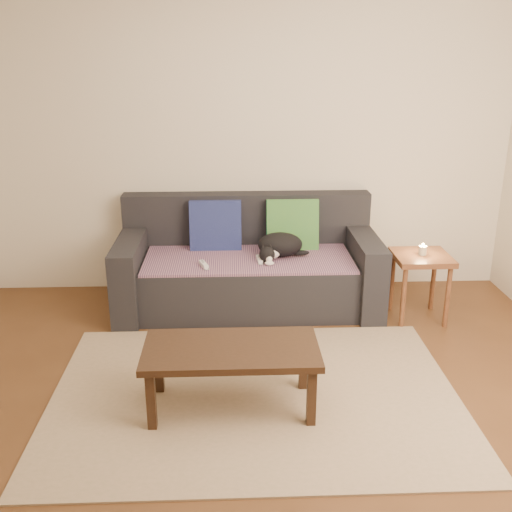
# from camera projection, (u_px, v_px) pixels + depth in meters

# --- Properties ---
(ground) EXTENTS (4.50, 4.50, 0.00)m
(ground) POSITION_uv_depth(u_px,v_px,m) (256.00, 410.00, 3.56)
(ground) COLOR brown
(ground) RESTS_ON ground
(back_wall) EXTENTS (4.50, 0.04, 2.60)m
(back_wall) POSITION_uv_depth(u_px,v_px,m) (246.00, 140.00, 5.02)
(back_wall) COLOR beige
(back_wall) RESTS_ON ground
(sofa) EXTENTS (2.10, 0.94, 0.87)m
(sofa) POSITION_uv_depth(u_px,v_px,m) (248.00, 269.00, 4.94)
(sofa) COLOR #232328
(sofa) RESTS_ON ground
(throw_blanket) EXTENTS (1.66, 0.74, 0.02)m
(throw_blanket) POSITION_uv_depth(u_px,v_px,m) (248.00, 259.00, 4.82)
(throw_blanket) COLOR #412A50
(throw_blanket) RESTS_ON sofa
(cushion_navy) EXTENTS (0.43, 0.16, 0.44)m
(cushion_navy) POSITION_uv_depth(u_px,v_px,m) (216.00, 226.00, 4.98)
(cushion_navy) COLOR #101646
(cushion_navy) RESTS_ON throw_blanket
(cushion_green) EXTENTS (0.43, 0.19, 0.45)m
(cushion_green) POSITION_uv_depth(u_px,v_px,m) (292.00, 225.00, 5.01)
(cushion_green) COLOR #0B4A47
(cushion_green) RESTS_ON throw_blanket
(cat) EXTENTS (0.46, 0.43, 0.19)m
(cat) POSITION_uv_depth(u_px,v_px,m) (279.00, 246.00, 4.81)
(cat) COLOR black
(cat) RESTS_ON throw_blanket
(wii_remote_a) EXTENTS (0.08, 0.15, 0.03)m
(wii_remote_a) POSITION_uv_depth(u_px,v_px,m) (204.00, 265.00, 4.61)
(wii_remote_a) COLOR white
(wii_remote_a) RESTS_ON throw_blanket
(wii_remote_b) EXTENTS (0.05, 0.15, 0.03)m
(wii_remote_b) POSITION_uv_depth(u_px,v_px,m) (259.00, 259.00, 4.72)
(wii_remote_b) COLOR white
(wii_remote_b) RESTS_ON throw_blanket
(side_table) EXTENTS (0.42, 0.42, 0.53)m
(side_table) POSITION_uv_depth(u_px,v_px,m) (421.00, 266.00, 4.63)
(side_table) COLOR brown
(side_table) RESTS_ON ground
(candle) EXTENTS (0.06, 0.06, 0.09)m
(candle) POSITION_uv_depth(u_px,v_px,m) (423.00, 250.00, 4.59)
(candle) COLOR beige
(candle) RESTS_ON side_table
(rug) EXTENTS (2.50, 1.80, 0.01)m
(rug) POSITION_uv_depth(u_px,v_px,m) (255.00, 395.00, 3.70)
(rug) COLOR tan
(rug) RESTS_ON ground
(coffee_table) EXTENTS (1.02, 0.51, 0.41)m
(coffee_table) POSITION_uv_depth(u_px,v_px,m) (231.00, 355.00, 3.46)
(coffee_table) COLOR black
(coffee_table) RESTS_ON rug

